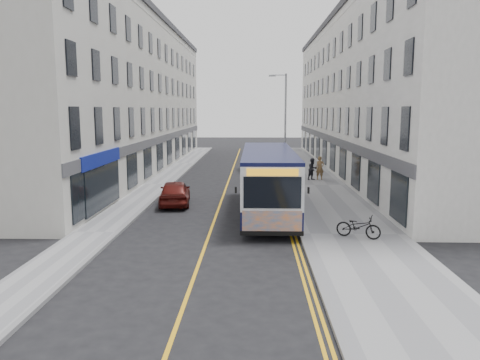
# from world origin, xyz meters

# --- Properties ---
(ground) EXTENTS (140.00, 140.00, 0.00)m
(ground) POSITION_xyz_m (0.00, 0.00, 0.00)
(ground) COLOR black
(ground) RESTS_ON ground
(pavement_east) EXTENTS (4.50, 64.00, 0.12)m
(pavement_east) POSITION_xyz_m (6.25, 12.00, 0.06)
(pavement_east) COLOR gray
(pavement_east) RESTS_ON ground
(pavement_west) EXTENTS (2.00, 64.00, 0.12)m
(pavement_west) POSITION_xyz_m (-5.00, 12.00, 0.06)
(pavement_west) COLOR gray
(pavement_west) RESTS_ON ground
(kerb_east) EXTENTS (0.18, 64.00, 0.13)m
(kerb_east) POSITION_xyz_m (4.00, 12.00, 0.07)
(kerb_east) COLOR slate
(kerb_east) RESTS_ON ground
(kerb_west) EXTENTS (0.18, 64.00, 0.13)m
(kerb_west) POSITION_xyz_m (-4.00, 12.00, 0.07)
(kerb_west) COLOR slate
(kerb_west) RESTS_ON ground
(road_centre_line) EXTENTS (0.12, 64.00, 0.01)m
(road_centre_line) POSITION_xyz_m (0.00, 12.00, 0.00)
(road_centre_line) COLOR gold
(road_centre_line) RESTS_ON ground
(road_dbl_yellow_inner) EXTENTS (0.10, 64.00, 0.01)m
(road_dbl_yellow_inner) POSITION_xyz_m (3.55, 12.00, 0.00)
(road_dbl_yellow_inner) COLOR gold
(road_dbl_yellow_inner) RESTS_ON ground
(road_dbl_yellow_outer) EXTENTS (0.10, 64.00, 0.01)m
(road_dbl_yellow_outer) POSITION_xyz_m (3.75, 12.00, 0.00)
(road_dbl_yellow_outer) COLOR gold
(road_dbl_yellow_outer) RESTS_ON ground
(terrace_east) EXTENTS (6.00, 46.00, 13.00)m
(terrace_east) POSITION_xyz_m (11.50, 21.00, 6.50)
(terrace_east) COLOR white
(terrace_east) RESTS_ON ground
(terrace_west) EXTENTS (6.00, 46.00, 13.00)m
(terrace_west) POSITION_xyz_m (-9.00, 21.00, 6.50)
(terrace_west) COLOR beige
(terrace_west) RESTS_ON ground
(streetlamp) EXTENTS (1.32, 0.18, 8.00)m
(streetlamp) POSITION_xyz_m (4.17, 14.00, 4.38)
(streetlamp) COLOR #92959A
(streetlamp) RESTS_ON ground
(city_bus) EXTENTS (2.66, 11.41, 3.31)m
(city_bus) POSITION_xyz_m (2.69, 3.31, 1.81)
(city_bus) COLOR black
(city_bus) RESTS_ON ground
(bicycle) EXTENTS (1.95, 1.35, 0.97)m
(bicycle) POSITION_xyz_m (6.30, -1.83, 0.61)
(bicycle) COLOR black
(bicycle) RESTS_ON pavement_east
(pedestrian_near) EXTENTS (0.69, 0.50, 1.77)m
(pedestrian_near) POSITION_xyz_m (6.96, 14.48, 1.00)
(pedestrian_near) COLOR brown
(pedestrian_near) RESTS_ON pavement_east
(pedestrian_far) EXTENTS (1.02, 0.98, 1.65)m
(pedestrian_far) POSITION_xyz_m (6.38, 14.30, 0.95)
(pedestrian_far) COLOR black
(pedestrian_far) RESTS_ON pavement_east
(car_white) EXTENTS (2.07, 4.58, 1.46)m
(car_white) POSITION_xyz_m (1.80, 19.95, 0.73)
(car_white) COLOR white
(car_white) RESTS_ON ground
(car_maroon) EXTENTS (2.16, 4.36, 1.43)m
(car_maroon) POSITION_xyz_m (-2.58, 5.30, 0.71)
(car_maroon) COLOR #50110D
(car_maroon) RESTS_ON ground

